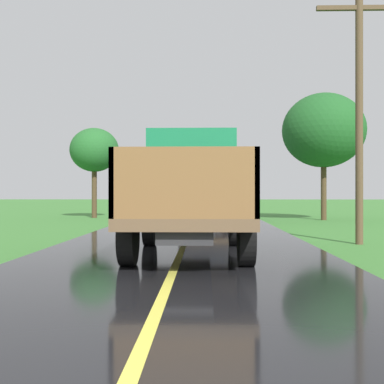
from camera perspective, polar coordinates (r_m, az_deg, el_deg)
banana_truck_near at (r=11.25m, az=-0.15°, el=0.32°), size 2.38×5.82×2.80m
banana_truck_far at (r=24.81m, az=1.54°, el=0.12°), size 2.38×5.81×2.80m
utility_pole_roadside at (r=14.10m, az=18.77°, el=9.33°), size 2.27×0.20×6.73m
roadside_tree_near_left at (r=25.96m, az=14.98°, el=6.89°), size 4.17×4.17×6.41m
roadside_tree_mid_right at (r=27.69m, az=-11.23°, el=4.74°), size 2.67×2.67×4.94m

